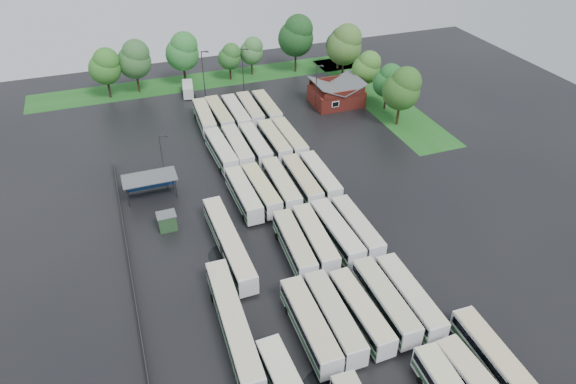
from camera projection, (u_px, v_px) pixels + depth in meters
name	position (u px, v px, depth m)	size (l,w,h in m)	color
ground	(305.00, 258.00, 68.89)	(160.00, 160.00, 0.00)	black
brick_building	(336.00, 96.00, 107.60)	(10.07, 8.60, 5.39)	maroon
wash_shed	(149.00, 179.00, 79.35)	(8.20, 4.20, 3.58)	#2D2D30
utility_hut	(167.00, 221.00, 73.31)	(2.70, 2.20, 2.62)	#224523
grass_strip_north	(210.00, 80.00, 119.48)	(80.00, 10.00, 0.01)	#1A5719
grass_strip_east	(378.00, 97.00, 111.50)	(10.00, 50.00, 0.01)	#1A5719
west_fence	(128.00, 255.00, 68.48)	(0.10, 50.00, 1.20)	#2D2D30
bus_r1c0	(310.00, 325.00, 56.99)	(2.78, 12.63, 3.51)	silver
bus_r1c1	(334.00, 317.00, 57.94)	(2.81, 12.53, 3.48)	silver
bus_r1c2	(361.00, 312.00, 58.71)	(2.88, 12.01, 3.32)	silver
bus_r1c3	(385.00, 301.00, 59.98)	(2.67, 12.40, 3.45)	silver
bus_r1c4	(409.00, 297.00, 60.48)	(2.72, 12.42, 3.45)	silver
bus_r2c1	(294.00, 244.00, 68.33)	(3.19, 12.30, 3.39)	silver
bus_r2c2	(315.00, 238.00, 69.30)	(3.20, 12.47, 3.44)	silver
bus_r2c3	(336.00, 232.00, 70.34)	(2.91, 12.53, 3.47)	silver
bus_r2c4	(357.00, 228.00, 71.25)	(2.63, 12.16, 3.38)	silver
bus_r3c0	(244.00, 194.00, 77.91)	(2.79, 12.21, 3.39)	silver
bus_r3c1	(261.00, 190.00, 78.93)	(2.98, 12.10, 3.35)	silver
bus_r3c2	(281.00, 185.00, 79.83)	(2.86, 12.60, 3.50)	silver
bus_r3c3	(302.00, 181.00, 80.87)	(2.77, 12.38, 3.44)	silver
bus_r3c4	(320.00, 177.00, 81.91)	(2.64, 12.12, 3.37)	silver
bus_r4c0	(221.00, 151.00, 88.56)	(3.13, 12.59, 3.48)	silver
bus_r4c1	(238.00, 148.00, 89.50)	(2.69, 12.54, 3.49)	silver
bus_r4c2	(256.00, 145.00, 90.37)	(2.67, 12.26, 3.41)	silver
bus_r4c3	(274.00, 141.00, 91.44)	(2.71, 12.24, 3.40)	silver
bus_r4c4	(290.00, 139.00, 92.07)	(2.74, 12.28, 3.41)	silver
bus_r5c0	(205.00, 118.00, 99.19)	(3.05, 12.30, 3.40)	silver
bus_r5c1	(219.00, 115.00, 100.12)	(2.99, 12.49, 3.46)	silver
bus_r5c2	(236.00, 114.00, 100.50)	(2.79, 12.61, 3.50)	silver
bus_r5c3	(250.00, 110.00, 101.94)	(2.81, 12.22, 3.39)	silver
bus_r5c4	(267.00, 108.00, 102.52)	(2.70, 12.34, 3.43)	silver
artic_bus_west_b	(229.00, 242.00, 68.65)	(2.95, 18.19, 3.37)	silver
artic_bus_west_c	(233.00, 323.00, 57.26)	(3.07, 18.35, 3.39)	silver
artic_bus_east	(513.00, 383.00, 50.94)	(2.96, 18.24, 3.38)	silver
minibus	(188.00, 89.00, 111.59)	(3.05, 6.16, 2.57)	silver
tree_north_0	(105.00, 66.00, 107.31)	(6.66, 6.66, 11.03)	#2F2019
tree_north_1	(135.00, 59.00, 109.30)	(7.15, 7.15, 11.84)	#382815
tree_north_2	(183.00, 51.00, 112.76)	(7.32, 7.32, 12.12)	black
tree_north_3	(230.00, 56.00, 116.48)	(5.19, 5.19, 8.60)	#2E2018
tree_north_4	(252.00, 51.00, 118.70)	(5.49, 5.49, 9.10)	#3C2518
tree_north_5	(297.00, 35.00, 118.62)	(8.23, 8.23, 13.63)	#342216
tree_north_6	(339.00, 42.00, 121.97)	(5.98, 5.98, 9.91)	#372B1E
tree_east_0	(403.00, 88.00, 96.57)	(7.13, 7.13, 11.80)	#3B2413
tree_east_1	(388.00, 80.00, 103.05)	(5.89, 5.89, 9.76)	black
tree_east_2	(367.00, 67.00, 108.64)	(6.02, 6.02, 9.96)	#322210
tree_east_3	(345.00, 44.00, 114.67)	(7.85, 7.85, 13.01)	black
tree_east_4	(340.00, 43.00, 121.64)	(5.91, 5.91, 9.79)	#342717
lamp_post_ne	(317.00, 85.00, 102.38)	(1.51, 0.29, 9.82)	#2D2D30
lamp_post_nw	(163.00, 157.00, 80.17)	(1.41, 0.27, 9.13)	#2D2D30
lamp_post_back_w	(204.00, 73.00, 106.46)	(1.66, 0.32, 10.80)	#2D2D30
lamp_post_back_e	(243.00, 68.00, 110.23)	(1.51, 0.29, 9.83)	#2D2D30
puddle_2	(227.00, 255.00, 69.42)	(5.15, 5.15, 0.01)	black
puddle_3	(363.00, 257.00, 69.03)	(4.93, 4.93, 0.01)	black
puddle_4	(459.00, 330.00, 58.79)	(3.51, 3.51, 0.01)	black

